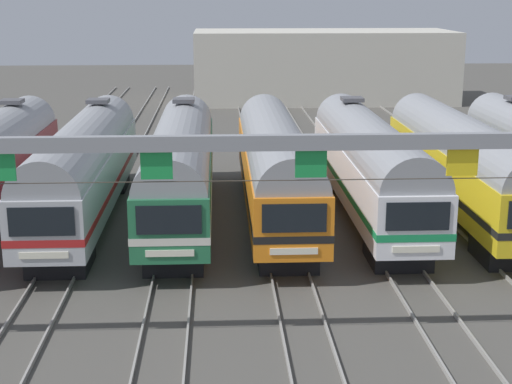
% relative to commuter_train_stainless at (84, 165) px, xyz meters
% --- Properties ---
extents(ground_plane, '(160.00, 160.00, 0.00)m').
position_rel_commuter_train_stainless_xyz_m(ground_plane, '(8.75, 0.00, -2.69)').
color(ground_plane, '#4C4944').
extents(track_bed, '(27.74, 70.00, 0.15)m').
position_rel_commuter_train_stainless_xyz_m(track_bed, '(8.75, 17.00, -2.61)').
color(track_bed, gray).
rests_on(track_bed, ground).
extents(commuter_train_stainless, '(2.88, 18.06, 5.05)m').
position_rel_commuter_train_stainless_xyz_m(commuter_train_stainless, '(0.00, 0.00, 0.00)').
color(commuter_train_stainless, '#B2B5BA').
rests_on(commuter_train_stainless, ground).
extents(commuter_train_green, '(2.88, 18.06, 5.05)m').
position_rel_commuter_train_stainless_xyz_m(commuter_train_green, '(4.37, 0.00, 0.00)').
color(commuter_train_green, '#236B42').
rests_on(commuter_train_green, ground).
extents(commuter_train_orange, '(2.88, 18.06, 4.77)m').
position_rel_commuter_train_stainless_xyz_m(commuter_train_orange, '(8.75, -0.00, -0.00)').
color(commuter_train_orange, orange).
rests_on(commuter_train_orange, ground).
extents(commuter_train_white, '(2.88, 18.06, 5.05)m').
position_rel_commuter_train_stainless_xyz_m(commuter_train_white, '(13.12, 0.00, 0.00)').
color(commuter_train_white, white).
rests_on(commuter_train_white, ground).
extents(commuter_train_yellow, '(2.88, 18.06, 4.77)m').
position_rel_commuter_train_stainless_xyz_m(commuter_train_yellow, '(17.49, -0.00, -0.00)').
color(commuter_train_yellow, gold).
rests_on(commuter_train_yellow, ground).
extents(catenary_gantry, '(31.48, 0.44, 6.97)m').
position_rel_commuter_train_stainless_xyz_m(catenary_gantry, '(8.75, -13.50, 2.77)').
color(catenary_gantry, gray).
rests_on(catenary_gantry, ground).
extents(maintenance_building, '(24.73, 10.00, 6.74)m').
position_rel_commuter_train_stainless_xyz_m(maintenance_building, '(16.38, 40.69, 0.68)').
color(maintenance_building, beige).
rests_on(maintenance_building, ground).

